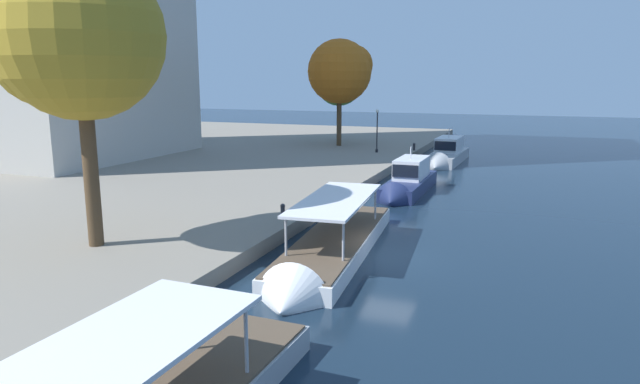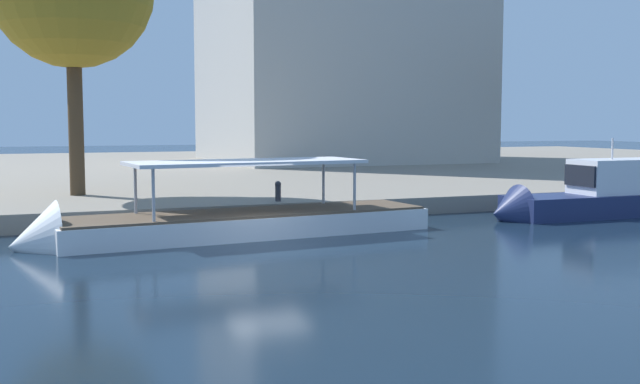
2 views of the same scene
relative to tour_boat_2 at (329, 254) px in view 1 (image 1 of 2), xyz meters
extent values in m
plane|color=#142333|center=(1.11, -2.33, -0.29)|extent=(220.00, 220.00, 0.00)
cylinder|color=#B2B2B7|center=(-11.28, -1.95, 1.39)|extent=(0.10, 0.10, 1.73)
cylinder|color=#B2B2B7|center=(-11.22, 0.66, 1.39)|extent=(0.10, 0.10, 1.73)
cube|color=silver|center=(-15.09, -0.55, 2.32)|extent=(8.72, 3.21, 0.12)
cube|color=white|center=(1.16, 0.10, -0.13)|extent=(13.02, 4.10, 1.17)
cone|color=white|center=(-5.72, -0.50, -0.13)|extent=(1.63, 2.80, 2.69)
cube|color=brown|center=(1.16, 0.10, 0.49)|extent=(12.75, 3.93, 0.08)
cylinder|color=#B2B2B7|center=(-2.25, -1.40, 1.34)|extent=(0.10, 0.10, 1.63)
cylinder|color=#B2B2B7|center=(-2.46, 0.98, 1.34)|extent=(0.10, 0.10, 1.63)
cylinder|color=#B2B2B7|center=(4.77, -0.78, 1.34)|extent=(0.10, 0.10, 1.63)
cylinder|color=#B2B2B7|center=(4.56, 1.60, 1.34)|extent=(0.10, 0.10, 1.63)
cube|color=silver|center=(1.16, 0.10, 2.22)|extent=(8.15, 3.44, 0.12)
cube|color=navy|center=(16.54, -0.05, 0.01)|extent=(9.02, 2.44, 1.23)
cone|color=navy|center=(11.63, -0.01, 0.01)|extent=(1.22, 2.26, 2.25)
cube|color=white|center=(17.21, -0.06, 1.34)|extent=(4.07, 1.93, 1.42)
cube|color=black|center=(15.64, -0.04, 1.41)|extent=(1.09, 1.79, 0.85)
cylinder|color=silver|center=(16.76, -0.05, 2.49)|extent=(0.08, 0.08, 0.88)
cube|color=#9EA3A8|center=(32.29, -0.45, -0.03)|extent=(9.78, 3.03, 1.39)
cone|color=#9EA3A8|center=(27.05, -0.23, -0.03)|extent=(1.30, 2.56, 2.51)
cube|color=silver|center=(33.01, -0.48, 1.37)|extent=(4.44, 2.29, 1.41)
cube|color=black|center=(31.32, -0.41, 1.44)|extent=(1.24, 2.03, 0.85)
cylinder|color=silver|center=(32.53, -0.46, 2.56)|extent=(0.08, 0.08, 0.95)
cylinder|color=#2D2D33|center=(34.68, 3.33, 0.70)|extent=(0.26, 0.26, 0.54)
sphere|color=#2D2D33|center=(34.68, 3.33, 1.04)|extent=(0.29, 0.29, 0.29)
cylinder|color=#2D2D33|center=(3.51, 3.86, 0.74)|extent=(0.23, 0.23, 0.62)
sphere|color=#2D2D33|center=(3.51, 3.86, 1.11)|extent=(0.25, 0.25, 0.25)
cylinder|color=black|center=(31.72, 6.47, 2.40)|extent=(0.12, 0.12, 3.94)
sphere|color=white|center=(31.72, 6.47, 4.52)|extent=(0.34, 0.34, 0.34)
cylinder|color=black|center=(31.72, 6.47, 0.58)|extent=(0.26, 0.26, 0.30)
cylinder|color=#4C3823|center=(40.83, 13.62, 2.81)|extent=(0.36, 0.36, 4.77)
sphere|color=#4C8438|center=(40.83, 13.62, 7.24)|extent=(5.47, 5.47, 5.47)
sphere|color=#4C8438|center=(41.12, 13.45, 7.50)|extent=(3.78, 3.78, 3.78)
sphere|color=#4C8438|center=(42.05, 13.35, 7.75)|extent=(3.34, 3.34, 3.34)
cylinder|color=#4C3823|center=(-3.74, 9.55, 3.58)|extent=(0.64, 0.64, 6.31)
sphere|color=olive|center=(-3.74, 9.55, 9.34)|extent=(6.95, 6.95, 6.95)
sphere|color=olive|center=(-2.36, 11.04, 10.12)|extent=(3.86, 3.86, 3.86)
sphere|color=olive|center=(-4.25, 10.80, 8.69)|extent=(4.57, 4.57, 4.57)
cylinder|color=#4C3823|center=(35.90, 11.90, 3.13)|extent=(0.54, 0.54, 5.41)
sphere|color=#BC6019|center=(35.90, 11.90, 8.42)|extent=(6.88, 6.88, 6.88)
sphere|color=#BC6019|center=(37.30, 13.37, 8.70)|extent=(4.73, 4.73, 4.73)
sphere|color=#BC6019|center=(36.61, 10.60, 9.12)|extent=(4.24, 4.24, 4.24)
camera|label=1|loc=(-22.48, -8.14, 7.59)|focal=31.57mm
camera|label=2|loc=(-5.95, -24.63, 3.55)|focal=42.42mm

